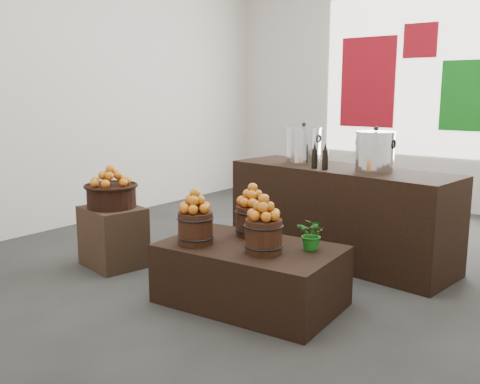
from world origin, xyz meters
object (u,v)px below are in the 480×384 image
Objects in this scene: display_table at (250,274)px; stock_pot_left at (304,146)px; counter at (339,214)px; wicker_basket at (111,197)px; crate at (113,237)px; stock_pot_center at (375,153)px.

stock_pot_left is at bearing 101.53° from display_table.
wicker_basket is at bearing -130.69° from counter.
stock_pot_left is (-0.49, 0.06, 0.68)m from counter.
crate is 1.25× the size of wicker_basket.
display_table is at bearing -74.14° from stock_pot_left.
stock_pot_left is 0.88m from stock_pot_center.
stock_pot_center is at bearing 36.00° from crate.
stock_pot_center is (0.41, 1.50, 0.92)m from display_table.
crate reaches higher than display_table.
stock_pot_center is at bearing -6.93° from stock_pot_left.
stock_pot_center reaches higher than counter.
crate is 1.64× the size of stock_pot_center.
wicker_basket is 1.77m from display_table.
wicker_basket is 1.31× the size of stock_pot_left.
counter is at bearing -6.93° from stock_pot_left.
wicker_basket is 1.31× the size of stock_pot_center.
display_table is 1.81m from stock_pot_center.
counter is 6.47× the size of stock_pot_left.
display_table is at bearing -105.44° from stock_pot_center.
stock_pot_left is (1.25, 1.65, 0.45)m from wicker_basket.
crate is 0.42m from wicker_basket.
crate is at bearing -127.19° from stock_pot_left.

